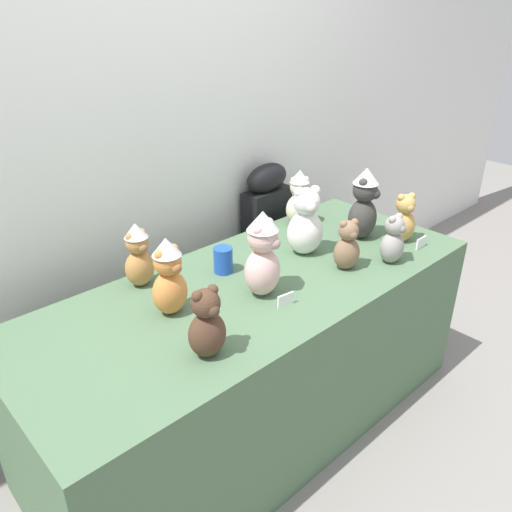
# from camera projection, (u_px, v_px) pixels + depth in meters

# --- Properties ---
(ground_plane) EXTENTS (10.00, 10.00, 0.00)m
(ground_plane) POSITION_uv_depth(u_px,v_px,m) (295.00, 450.00, 2.21)
(ground_plane) COLOR gray
(wall_back) EXTENTS (7.00, 0.08, 2.60)m
(wall_back) POSITION_uv_depth(u_px,v_px,m) (155.00, 117.00, 2.21)
(wall_back) COLOR white
(wall_back) RESTS_ON ground_plane
(display_table) EXTENTS (1.97, 0.80, 0.74)m
(display_table) POSITION_uv_depth(u_px,v_px,m) (256.00, 356.00, 2.20)
(display_table) COLOR #4C6B4C
(display_table) RESTS_ON ground_plane
(instrument_case) EXTENTS (0.29, 0.14, 1.00)m
(instrument_case) POSITION_uv_depth(u_px,v_px,m) (266.00, 250.00, 2.83)
(instrument_case) COLOR black
(instrument_case) RESTS_ON ground_plane
(teddy_bear_caramel) EXTENTS (0.13, 0.11, 0.26)m
(teddy_bear_caramel) POSITION_uv_depth(u_px,v_px,m) (138.00, 256.00, 1.96)
(teddy_bear_caramel) COLOR #B27A42
(teddy_bear_caramel) RESTS_ON display_table
(teddy_bear_ginger) EXTENTS (0.15, 0.13, 0.30)m
(teddy_bear_ginger) POSITION_uv_depth(u_px,v_px,m) (169.00, 277.00, 1.78)
(teddy_bear_ginger) COLOR #D17F3D
(teddy_bear_ginger) RESTS_ON display_table
(teddy_bear_cocoa) EXTENTS (0.13, 0.12, 0.25)m
(teddy_bear_cocoa) POSITION_uv_depth(u_px,v_px,m) (207.00, 325.00, 1.57)
(teddy_bear_cocoa) COLOR #4C3323
(teddy_bear_cocoa) RESTS_ON display_table
(teddy_bear_charcoal) EXTENTS (0.19, 0.17, 0.34)m
(teddy_bear_charcoal) POSITION_uv_depth(u_px,v_px,m) (364.00, 204.00, 2.35)
(teddy_bear_charcoal) COLOR #383533
(teddy_bear_charcoal) RESTS_ON display_table
(teddy_bear_mocha) EXTENTS (0.14, 0.13, 0.22)m
(teddy_bear_mocha) POSITION_uv_depth(u_px,v_px,m) (347.00, 246.00, 2.10)
(teddy_bear_mocha) COLOR #7F6047
(teddy_bear_mocha) RESTS_ON display_table
(teddy_bear_snow) EXTENTS (0.20, 0.19, 0.31)m
(teddy_bear_snow) POSITION_uv_depth(u_px,v_px,m) (306.00, 223.00, 2.21)
(teddy_bear_snow) COLOR white
(teddy_bear_snow) RESTS_ON display_table
(teddy_bear_blush) EXTENTS (0.19, 0.17, 0.34)m
(teddy_bear_blush) POSITION_uv_depth(u_px,v_px,m) (263.00, 255.00, 1.88)
(teddy_bear_blush) COLOR beige
(teddy_bear_blush) RESTS_ON display_table
(teddy_bear_ash) EXTENTS (0.11, 0.10, 0.22)m
(teddy_bear_ash) POSITION_uv_depth(u_px,v_px,m) (393.00, 240.00, 2.15)
(teddy_bear_ash) COLOR gray
(teddy_bear_ash) RESTS_ON display_table
(teddy_bear_honey) EXTENTS (0.15, 0.14, 0.24)m
(teddy_bear_honey) POSITION_uv_depth(u_px,v_px,m) (404.00, 219.00, 2.34)
(teddy_bear_honey) COLOR tan
(teddy_bear_honey) RESTS_ON display_table
(teddy_bear_cream) EXTENTS (0.17, 0.16, 0.28)m
(teddy_bear_cream) POSITION_uv_depth(u_px,v_px,m) (299.00, 198.00, 2.50)
(teddy_bear_cream) COLOR beige
(teddy_bear_cream) RESTS_ON display_table
(party_cup_blue) EXTENTS (0.08, 0.08, 0.11)m
(party_cup_blue) POSITION_uv_depth(u_px,v_px,m) (223.00, 260.00, 2.09)
(party_cup_blue) COLOR blue
(party_cup_blue) RESTS_ON display_table
(name_card_front_left) EXTENTS (0.07, 0.01, 0.05)m
(name_card_front_left) POSITION_uv_depth(u_px,v_px,m) (421.00, 243.00, 2.31)
(name_card_front_left) COLOR white
(name_card_front_left) RESTS_ON display_table
(name_card_front_middle) EXTENTS (0.07, 0.02, 0.05)m
(name_card_front_middle) POSITION_uv_depth(u_px,v_px,m) (285.00, 300.00, 1.87)
(name_card_front_middle) COLOR white
(name_card_front_middle) RESTS_ON display_table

